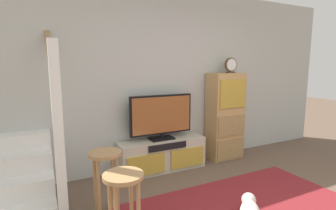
{
  "coord_description": "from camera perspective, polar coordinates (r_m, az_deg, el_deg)",
  "views": [
    {
      "loc": [
        -1.89,
        -1.16,
        1.57
      ],
      "look_at": [
        -0.38,
        1.85,
        1.04
      ],
      "focal_mm": 27.7,
      "sensor_mm": 36.0,
      "label": 1
    }
  ],
  "objects": [
    {
      "name": "desk_clock",
      "position": [
        4.38,
        13.63,
        8.47
      ],
      "size": [
        0.22,
        0.08,
        0.25
      ],
      "color": "#4C3823",
      "rests_on": "side_cabinet"
    },
    {
      "name": "media_console",
      "position": [
        3.94,
        -1.26,
        -10.91
      ],
      "size": [
        1.31,
        0.38,
        0.47
      ],
      "color": "#BCB29E",
      "rests_on": "ground_plane"
    },
    {
      "name": "bar_stool_near",
      "position": [
        2.3,
        -9.73,
        -18.63
      ],
      "size": [
        0.34,
        0.34,
        0.68
      ],
      "color": "#A37A4C",
      "rests_on": "ground_plane"
    },
    {
      "name": "back_wall",
      "position": [
        4.09,
        0.89,
        5.79
      ],
      "size": [
        6.4,
        0.12,
        2.7
      ],
      "primitive_type": "cube",
      "color": "#B2B7B2",
      "rests_on": "ground_plane"
    },
    {
      "name": "television",
      "position": [
        3.81,
        -1.45,
        -2.43
      ],
      "size": [
        0.97,
        0.22,
        0.66
      ],
      "color": "black",
      "rests_on": "media_console"
    },
    {
      "name": "bar_stool_far",
      "position": [
        2.81,
        -13.61,
        -13.37
      ],
      "size": [
        0.34,
        0.34,
        0.69
      ],
      "color": "#A37A4C",
      "rests_on": "ground_plane"
    },
    {
      "name": "side_cabinet",
      "position": [
        4.43,
        12.43,
        -2.46
      ],
      "size": [
        0.58,
        0.38,
        1.43
      ],
      "color": "tan",
      "rests_on": "ground_plane"
    },
    {
      "name": "staircase",
      "position": [
        3.59,
        -31.23,
        -11.98
      ],
      "size": [
        1.0,
        1.36,
        2.2
      ],
      "color": "white",
      "rests_on": "ground_plane"
    }
  ]
}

